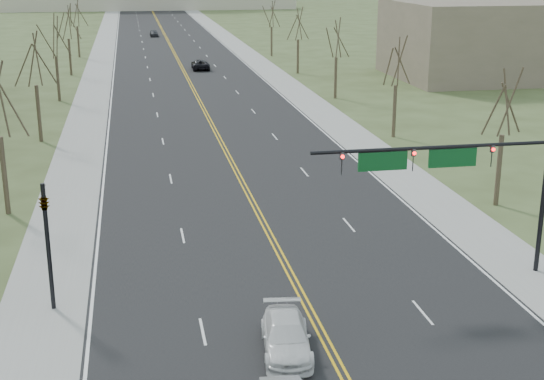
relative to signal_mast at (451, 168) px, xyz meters
name	(u,v)px	position (x,y,z in m)	size (l,w,h in m)	color
road	(175,54)	(-7.45, 96.50, -5.76)	(20.00, 380.00, 0.01)	black
cross_road	(340,368)	(-7.45, -7.50, -5.76)	(120.00, 14.00, 0.01)	black
sidewalk_left	(102,55)	(-19.45, 96.50, -5.75)	(4.00, 380.00, 0.03)	gray
sidewalk_right	(245,52)	(4.55, 96.50, -5.75)	(4.00, 380.00, 0.03)	gray
center_line	(175,54)	(-7.45, 96.50, -5.75)	(0.42, 380.00, 0.01)	gold
edge_line_left	(115,55)	(-17.25, 96.50, -5.75)	(0.15, 380.00, 0.01)	silver
edge_line_right	(232,52)	(2.35, 96.50, -5.75)	(0.15, 380.00, 0.01)	silver
signal_mast	(451,168)	(0.00, 0.00, 0.00)	(12.12, 0.44, 7.20)	black
signal_left	(47,233)	(-18.95, 0.00, -2.05)	(0.32, 0.36, 6.00)	black
tree_r_0	(505,106)	(8.05, 10.50, 0.79)	(3.74, 3.74, 8.50)	#3D3124
tree_r_1	(397,64)	(8.05, 30.50, 0.79)	(3.74, 3.74, 8.50)	#3D3124
tree_l_1	(34,62)	(-22.95, 34.50, 1.18)	(3.96, 3.96, 9.00)	#3D3124
tree_r_2	(337,40)	(8.05, 50.50, 0.79)	(3.74, 3.74, 8.50)	#3D3124
tree_l_2	(55,39)	(-22.95, 54.50, 1.18)	(3.96, 3.96, 9.00)	#3D3124
tree_r_3	(298,26)	(8.05, 70.50, 0.79)	(3.74, 3.74, 8.50)	#3D3124
tree_l_3	(67,24)	(-22.95, 74.50, 1.18)	(3.96, 3.96, 9.00)	#3D3124
tree_r_4	(272,15)	(8.05, 90.50, 0.79)	(3.74, 3.74, 8.50)	#3D3124
tree_l_4	(76,14)	(-22.95, 94.50, 1.18)	(3.96, 3.96, 9.00)	#3D3124
bldg_right_mass	(490,40)	(32.55, 62.50, -0.76)	(25.00, 20.00, 10.00)	brown
car_sb_inner_second	(286,336)	(-9.26, -5.85, -5.07)	(1.92, 4.72, 1.37)	silver
car_far_nb	(200,64)	(-4.95, 76.81, -5.03)	(2.39, 5.19, 1.44)	black
car_far_sb	(154,33)	(-9.80, 126.62, -5.05)	(1.65, 4.10, 1.40)	#424348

